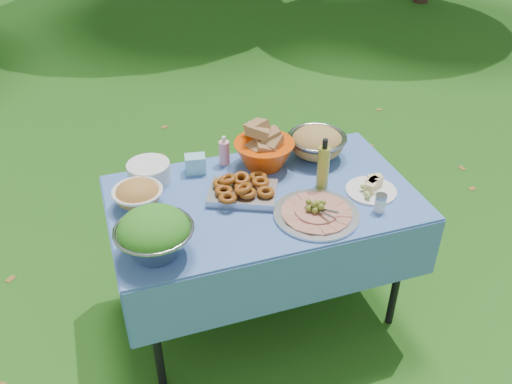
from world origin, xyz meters
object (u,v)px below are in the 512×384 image
oil_bottle (323,164)px  bread_bowl (264,148)px  charcuterie_platter (317,207)px  pasta_bowl_steel (317,142)px  picnic_table (263,256)px  salad_bowl (154,234)px  plate_stack (149,172)px

oil_bottle → bread_bowl: bearing=126.5°
charcuterie_platter → pasta_bowl_steel: bearing=66.5°
picnic_table → pasta_bowl_steel: size_ratio=4.74×
charcuterie_platter → oil_bottle: oil_bottle is taller
bread_bowl → oil_bottle: oil_bottle is taller
salad_bowl → pasta_bowl_steel: salad_bowl is taller
salad_bowl → plate_stack: size_ratio=1.51×
salad_bowl → oil_bottle: (0.86, 0.24, 0.03)m
bread_bowl → charcuterie_platter: size_ratio=0.79×
picnic_table → oil_bottle: size_ratio=5.50×
pasta_bowl_steel → picnic_table: bearing=-145.9°
oil_bottle → pasta_bowl_steel: bearing=71.7°
pasta_bowl_steel → oil_bottle: size_ratio=1.16×
plate_stack → salad_bowl: bearing=-96.5°
picnic_table → oil_bottle: (0.30, -0.01, 0.51)m
picnic_table → bread_bowl: (0.10, 0.26, 0.48)m
salad_bowl → charcuterie_platter: bearing=2.4°
pasta_bowl_steel → bread_bowl: bearing=-179.5°
salad_bowl → plate_stack: 0.57m
pasta_bowl_steel → charcuterie_platter: size_ratio=0.78×
picnic_table → oil_bottle: 0.60m
picnic_table → plate_stack: bearing=147.6°
bread_bowl → charcuterie_platter: 0.50m
salad_bowl → plate_stack: salad_bowl is taller
plate_stack → bread_bowl: (0.59, -0.05, 0.06)m
salad_bowl → pasta_bowl_steel: bearing=28.7°
oil_bottle → charcuterie_platter: bearing=-119.9°
picnic_table → plate_stack: (-0.49, 0.31, 0.43)m
pasta_bowl_steel → oil_bottle: 0.30m
picnic_table → pasta_bowl_steel: 0.66m
pasta_bowl_steel → charcuterie_platter: 0.53m
charcuterie_platter → bread_bowl: bearing=99.9°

